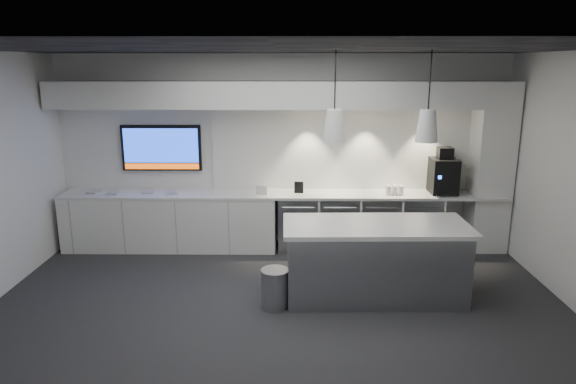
{
  "coord_description": "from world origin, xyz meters",
  "views": [
    {
      "loc": [
        0.16,
        -5.53,
        2.85
      ],
      "look_at": [
        0.1,
        1.1,
        1.19
      ],
      "focal_mm": 32.0,
      "sensor_mm": 36.0,
      "label": 1
    }
  ],
  "objects_px": {
    "wall_tv": "(161,148)",
    "bin": "(275,288)",
    "coffee_machine": "(443,174)",
    "island": "(375,260)"
  },
  "relations": [
    {
      "from": "island",
      "to": "coffee_machine",
      "type": "relative_size",
      "value": 3.19
    },
    {
      "from": "wall_tv",
      "to": "coffee_machine",
      "type": "distance_m",
      "value": 4.41
    },
    {
      "from": "wall_tv",
      "to": "coffee_machine",
      "type": "relative_size",
      "value": 1.75
    },
    {
      "from": "bin",
      "to": "coffee_machine",
      "type": "distance_m",
      "value": 3.41
    },
    {
      "from": "wall_tv",
      "to": "bin",
      "type": "height_order",
      "value": "wall_tv"
    },
    {
      "from": "island",
      "to": "coffee_machine",
      "type": "bearing_deg",
      "value": 52.72
    },
    {
      "from": "wall_tv",
      "to": "island",
      "type": "relative_size",
      "value": 0.55
    },
    {
      "from": "bin",
      "to": "coffee_machine",
      "type": "relative_size",
      "value": 0.67
    },
    {
      "from": "coffee_machine",
      "to": "wall_tv",
      "type": "bearing_deg",
      "value": 177.4
    },
    {
      "from": "island",
      "to": "coffee_machine",
      "type": "height_order",
      "value": "coffee_machine"
    }
  ]
}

